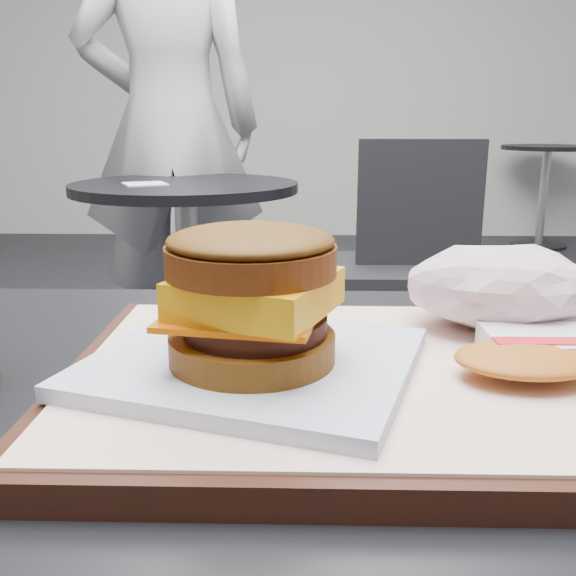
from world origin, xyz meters
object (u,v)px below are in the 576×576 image
at_px(breakfast_sandwich, 253,312).
at_px(patron, 170,125).
at_px(serving_tray, 366,379).
at_px(hash_brown, 543,352).
at_px(neighbor_chair, 380,255).
at_px(neighbor_table, 187,246).
at_px(crumpled_wrapper, 501,287).

relative_size(breakfast_sandwich, patron, 0.13).
bearing_deg(serving_tray, breakfast_sandwich, -165.87).
bearing_deg(hash_brown, neighbor_chair, 86.66).
bearing_deg(hash_brown, breakfast_sandwich, -175.58).
relative_size(hash_brown, neighbor_table, 0.16).
distance_m(serving_tray, patron, 2.08).
bearing_deg(breakfast_sandwich, neighbor_chair, 80.66).
distance_m(serving_tray, breakfast_sandwich, 0.09).
xyz_separation_m(neighbor_chair, patron, (-0.74, 0.33, 0.41)).
height_order(hash_brown, neighbor_chair, neighbor_chair).
xyz_separation_m(breakfast_sandwich, neighbor_chair, (0.28, 1.69, -0.32)).
height_order(crumpled_wrapper, neighbor_chair, neighbor_chair).
relative_size(breakfast_sandwich, crumpled_wrapper, 1.68).
bearing_deg(breakfast_sandwich, serving_tray, 14.13).
distance_m(breakfast_sandwich, hash_brown, 0.18).
bearing_deg(hash_brown, serving_tray, 178.01).
height_order(breakfast_sandwich, patron, patron).
relative_size(hash_brown, neighbor_chair, 0.14).
distance_m(hash_brown, patron, 2.11).
bearing_deg(neighbor_table, crumpled_wrapper, -71.30).
bearing_deg(hash_brown, patron, 107.64).
distance_m(serving_tray, neighbor_table, 1.67).
bearing_deg(neighbor_chair, breakfast_sandwich, -99.34).
xyz_separation_m(crumpled_wrapper, patron, (-0.64, 1.93, 0.10)).
bearing_deg(neighbor_table, patron, 106.55).
bearing_deg(neighbor_chair, neighbor_table, -173.71).
height_order(breakfast_sandwich, neighbor_table, breakfast_sandwich).
height_order(breakfast_sandwich, hash_brown, breakfast_sandwich).
relative_size(serving_tray, crumpled_wrapper, 2.75).
height_order(serving_tray, crumpled_wrapper, crumpled_wrapper).
distance_m(serving_tray, crumpled_wrapper, 0.14).
relative_size(neighbor_table, patron, 0.41).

